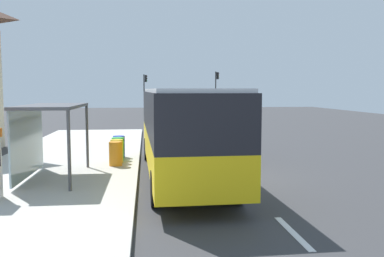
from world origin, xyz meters
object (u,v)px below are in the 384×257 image
object	(u,v)px
sedan_near	(191,110)
traffic_light_near_side	(216,87)
traffic_light_far_side	(145,88)
recycling_bin_yellow	(117,151)
recycling_bin_orange	(116,154)
bus	(182,127)
white_van	(199,108)
bus_shelter	(43,122)
recycling_bin_green	(118,149)
recycling_bin_blue	(119,146)

from	to	relation	value
sedan_near	traffic_light_near_side	size ratio (longest dim) A/B	0.82
traffic_light_far_side	recycling_bin_yellow	bearing A→B (deg)	-91.90
sedan_near	recycling_bin_orange	size ratio (longest dim) A/B	4.64
bus	recycling_bin_orange	size ratio (longest dim) A/B	11.65
white_van	traffic_light_far_side	world-z (taller)	traffic_light_far_side
bus_shelter	traffic_light_near_side	bearing A→B (deg)	71.34
bus	recycling_bin_green	distance (m)	4.10
recycling_bin_yellow	recycling_bin_green	xyz separation A→B (m)	(0.00, 0.70, 0.00)
traffic_light_far_side	traffic_light_near_side	bearing A→B (deg)	-5.32
sedan_near	recycling_bin_green	bearing A→B (deg)	-101.79
recycling_bin_orange	traffic_light_far_side	distance (m)	34.02
bus	white_van	xyz separation A→B (m)	(3.91, 25.76, -0.50)
white_van	recycling_bin_yellow	bearing A→B (deg)	-105.28
recycling_bin_blue	traffic_light_far_side	xyz separation A→B (m)	(1.10, 31.80, 2.68)
recycling_bin_blue	traffic_light_near_side	world-z (taller)	traffic_light_near_side
white_van	recycling_bin_blue	distance (m)	22.94
recycling_bin_blue	traffic_light_far_side	size ratio (longest dim) A/B	0.19
traffic_light_near_side	white_van	bearing A→B (deg)	-110.16
white_van	traffic_light_near_side	world-z (taller)	traffic_light_near_side
traffic_light_far_side	bus_shelter	bearing A→B (deg)	-95.25
sedan_near	traffic_light_near_side	world-z (taller)	traffic_light_near_side
bus	traffic_light_far_side	xyz separation A→B (m)	(-1.39, 35.53, 1.50)
sedan_near	recycling_bin_green	world-z (taller)	sedan_near
bus	bus_shelter	size ratio (longest dim) A/B	2.77
recycling_bin_orange	traffic_light_near_side	world-z (taller)	traffic_light_near_side
recycling_bin_orange	traffic_light_near_side	distance (m)	34.61
recycling_bin_green	bus_shelter	size ratio (longest dim) A/B	0.24
recycling_bin_blue	recycling_bin_yellow	bearing A→B (deg)	-90.00
bus_shelter	recycling_bin_green	bearing A→B (deg)	58.10
sedan_near	recycling_bin_yellow	size ratio (longest dim) A/B	4.64
white_van	traffic_light_far_side	size ratio (longest dim) A/B	1.04
recycling_bin_yellow	traffic_light_near_side	xyz separation A→B (m)	(9.70, 32.40, 2.89)
sedan_near	recycling_bin_yellow	xyz separation A→B (m)	(-6.50, -31.84, -0.14)
recycling_bin_yellow	bus	bearing A→B (deg)	-43.21
sedan_near	recycling_bin_orange	distance (m)	33.18
bus	white_van	size ratio (longest dim) A/B	2.11
recycling_bin_blue	traffic_light_near_side	bearing A→B (deg)	72.63
sedan_near	recycling_bin_green	xyz separation A→B (m)	(-6.50, -31.14, -0.14)
white_van	traffic_light_far_side	xyz separation A→B (m)	(-5.30, 9.78, 2.00)
bus	traffic_light_far_side	size ratio (longest dim) A/B	2.20
white_van	recycling_bin_blue	size ratio (longest dim) A/B	5.52
bus	white_van	world-z (taller)	bus
recycling_bin_orange	traffic_light_near_side	size ratio (longest dim) A/B	0.18
sedan_near	bus_shelter	xyz separation A→B (m)	(-8.71, -34.69, 1.31)
bus	white_van	distance (m)	26.06
white_van	traffic_light_near_side	distance (m)	9.81
recycling_bin_blue	bus	bearing A→B (deg)	-56.35
bus	recycling_bin_yellow	distance (m)	3.61
traffic_light_far_side	bus	bearing A→B (deg)	-87.76
bus	sedan_near	distance (m)	34.42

